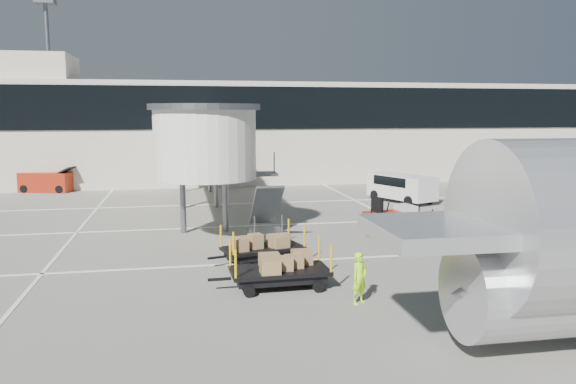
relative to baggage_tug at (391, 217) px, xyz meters
name	(u,v)px	position (x,y,z in m)	size (l,w,h in m)	color
ground	(330,274)	(-4.99, -7.02, -0.59)	(140.00, 140.00, 0.00)	gray
lane_markings	(269,224)	(-5.65, 2.31, -0.58)	(40.00, 30.00, 0.02)	white
terminal	(235,131)	(-5.34, 22.92, 3.52)	(64.00, 12.11, 15.20)	beige
jet_bridge	(200,138)	(-8.96, 5.24, 3.70)	(5.70, 20.40, 6.03)	white
baggage_tug	(391,217)	(0.00, 0.00, 0.00)	(2.63, 1.92, 1.61)	maroon
suitcase_cart	(400,226)	(-0.13, -1.55, -0.13)	(3.29, 1.60, 1.27)	black
box_cart_near	(281,270)	(-6.94, -8.17, 0.00)	(3.93, 1.67, 1.53)	black
box_cart_far	(264,248)	(-7.01, -4.96, -0.05)	(3.76, 2.23, 1.44)	black
ground_worker	(360,278)	(-4.92, -10.12, 0.20)	(0.57, 0.37, 1.57)	#A7FF1A
minivan	(400,186)	(3.70, 7.90, 0.45)	(3.46, 4.89, 1.72)	silver
belt_loader	(47,182)	(-19.52, 16.97, 0.12)	(4.06, 2.44, 1.84)	maroon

